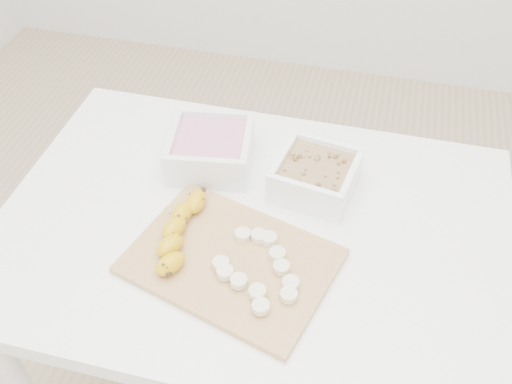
% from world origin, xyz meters
% --- Properties ---
extents(table, '(1.00, 0.70, 0.75)m').
position_xyz_m(table, '(0.00, 0.00, 0.65)').
color(table, white).
rests_on(table, ground).
extents(bowl_yogurt, '(0.19, 0.19, 0.08)m').
position_xyz_m(bowl_yogurt, '(-0.13, 0.15, 0.79)').
color(bowl_yogurt, white).
rests_on(bowl_yogurt, table).
extents(bowl_granola, '(0.18, 0.18, 0.07)m').
position_xyz_m(bowl_granola, '(0.10, 0.13, 0.79)').
color(bowl_granola, white).
rests_on(bowl_granola, table).
extents(cutting_board, '(0.41, 0.34, 0.01)m').
position_xyz_m(cutting_board, '(-0.01, -0.10, 0.76)').
color(cutting_board, tan).
rests_on(cutting_board, table).
extents(banana, '(0.09, 0.21, 0.04)m').
position_xyz_m(banana, '(-0.12, -0.08, 0.78)').
color(banana, '#C5950A').
rests_on(banana, cutting_board).
extents(banana_slices, '(0.16, 0.18, 0.02)m').
position_xyz_m(banana_slices, '(0.04, -0.12, 0.77)').
color(banana_slices, beige).
rests_on(banana_slices, cutting_board).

